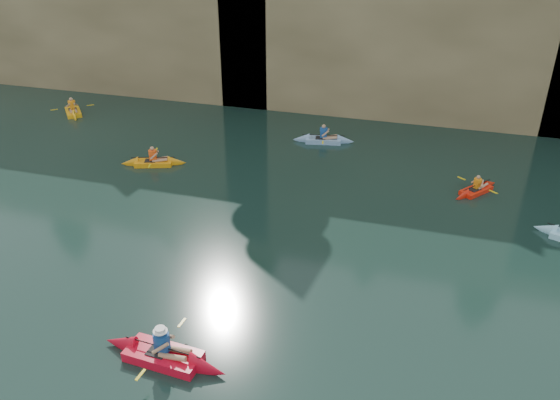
# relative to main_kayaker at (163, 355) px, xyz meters

# --- Properties ---
(ground) EXTENTS (160.00, 160.00, 0.00)m
(ground) POSITION_rel_main_kayaker_xyz_m (3.06, 0.23, -0.19)
(ground) COLOR black
(ground) RESTS_ON ground
(cliff_slab_west) EXTENTS (26.00, 2.40, 10.56)m
(cliff_slab_west) POSITION_rel_main_kayaker_xyz_m (-16.94, 22.83, 5.09)
(cliff_slab_west) COLOR #96855A
(cliff_slab_west) RESTS_ON ground
(cliff_slab_center) EXTENTS (24.00, 2.40, 11.40)m
(cliff_slab_center) POSITION_rel_main_kayaker_xyz_m (5.06, 22.83, 5.51)
(cliff_slab_center) COLOR #96855A
(cliff_slab_center) RESTS_ON ground
(sea_cave_west) EXTENTS (4.50, 1.00, 4.00)m
(sea_cave_west) POSITION_rel_main_kayaker_xyz_m (-14.94, 22.18, 1.81)
(sea_cave_west) COLOR black
(sea_cave_west) RESTS_ON ground
(sea_cave_center) EXTENTS (3.50, 1.00, 3.20)m
(sea_cave_center) POSITION_rel_main_kayaker_xyz_m (-0.94, 22.18, 1.41)
(sea_cave_center) COLOR black
(sea_cave_center) RESTS_ON ground
(main_kayaker) EXTENTS (3.92, 2.60, 1.44)m
(main_kayaker) POSITION_rel_main_kayaker_xyz_m (0.00, 0.00, 0.00)
(main_kayaker) COLOR red
(main_kayaker) RESTS_ON ground
(kayaker_orange) EXTENTS (3.28, 2.31, 1.23)m
(kayaker_orange) POSITION_rel_main_kayaker_xyz_m (-6.73, 11.94, -0.04)
(kayaker_orange) COLOR orange
(kayaker_orange) RESTS_ON ground
(kayaker_red_far) EXTENTS (2.24, 2.66, 1.05)m
(kayaker_red_far) POSITION_rel_main_kayaker_xyz_m (8.62, 13.42, -0.06)
(kayaker_red_far) COLOR red
(kayaker_red_far) RESTS_ON ground
(kayaker_yellow) EXTENTS (2.70, 2.93, 1.31)m
(kayaker_yellow) POSITION_rel_main_kayaker_xyz_m (-15.26, 17.43, -0.03)
(kayaker_yellow) COLOR yellow
(kayaker_yellow) RESTS_ON ground
(kayaker_ltblue_mid) EXTENTS (3.44, 2.48, 1.28)m
(kayaker_ltblue_mid) POSITION_rel_main_kayaker_xyz_m (0.71, 17.31, -0.03)
(kayaker_ltblue_mid) COLOR #7BA4CF
(kayaker_ltblue_mid) RESTS_ON ground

